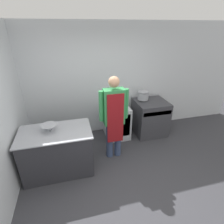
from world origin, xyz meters
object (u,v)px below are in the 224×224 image
person_cook (114,115)px  fridge_unit (117,121)px  mixing_bowl (50,128)px  stock_pot (143,95)px  stove (150,117)px

person_cook → fridge_unit: bearing=69.8°
mixing_bowl → stock_pot: stock_pot is taller
stove → mixing_bowl: (-2.37, -0.78, 0.49)m
fridge_unit → person_cook: size_ratio=0.46×
fridge_unit → stock_pot: stock_pot is taller
fridge_unit → mixing_bowl: mixing_bowl is taller
person_cook → stove: bearing=30.7°
stove → fridge_unit: (-0.87, 0.07, -0.04)m
stove → stock_pot: stock_pot is taller
fridge_unit → stock_pot: (0.70, 0.07, 0.61)m
mixing_bowl → stock_pot: bearing=22.6°
stove → person_cook: 1.45m
person_cook → mixing_bowl: size_ratio=6.31×
stove → person_cook: person_cook is taller
stock_pot → person_cook: bearing=-140.1°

